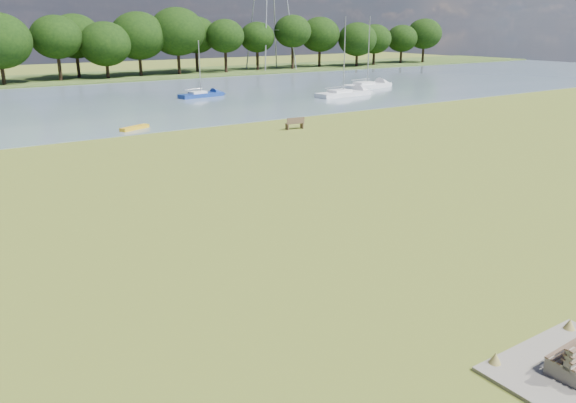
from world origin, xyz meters
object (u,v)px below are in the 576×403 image
kayak (135,128)px  sailboat_4 (200,94)px  riverbank_bench (295,123)px  sailboat_3 (343,92)px  sailboat_5 (367,84)px

kayak → sailboat_4: sailboat_4 is taller
riverbank_bench → sailboat_3: bearing=47.8°
sailboat_4 → kayak: bearing=-140.0°
riverbank_bench → sailboat_4: sailboat_4 is taller
riverbank_bench → sailboat_3: (16.78, 14.53, 0.02)m
sailboat_4 → sailboat_3: bearing=-40.6°
sailboat_3 → sailboat_5: size_ratio=0.98×
riverbank_bench → sailboat_4: 23.05m
riverbank_bench → sailboat_4: bearing=90.7°
kayak → riverbank_bench: bearing=-57.1°
riverbank_bench → kayak: riverbank_bench is taller
sailboat_3 → kayak: bearing=-170.5°
riverbank_bench → kayak: 12.87m
sailboat_5 → sailboat_3: bearing=-153.1°
sailboat_3 → sailboat_4: bearing=143.6°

